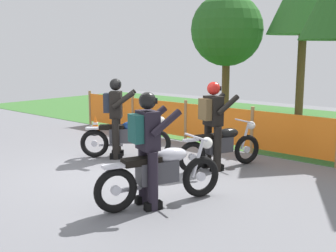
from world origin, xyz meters
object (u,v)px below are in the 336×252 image
motorcycle_trailing (161,173)px  rider_third (116,114)px  rider_lead (213,121)px  rider_trailing (147,143)px  motorcycle_lead (221,146)px  traffic_cone (95,125)px  motorcycle_third (126,137)px

motorcycle_trailing → rider_third: bearing=81.2°
rider_lead → rider_trailing: 2.32m
motorcycle_lead → traffic_cone: motorcycle_lead is taller
rider_third → traffic_cone: bearing=108.6°
motorcycle_lead → motorcycle_trailing: motorcycle_trailing is taller
rider_lead → rider_third: size_ratio=1.00×
rider_lead → traffic_cone: size_ratio=3.19×
motorcycle_trailing → traffic_cone: motorcycle_trailing is taller
motorcycle_lead → motorcycle_third: motorcycle_third is taller
motorcycle_third → rider_third: rider_third is taller
motorcycle_trailing → motorcycle_lead: bearing=32.4°
rider_lead → rider_trailing: same height
motorcycle_trailing → motorcycle_third: bearing=77.3°
motorcycle_lead → motorcycle_trailing: (0.48, -2.26, 0.04)m
rider_trailing → rider_third: same height
motorcycle_lead → traffic_cone: 4.56m
rider_lead → traffic_cone: (-4.46, 0.76, -0.69)m
motorcycle_lead → rider_third: rider_third is taller
motorcycle_third → rider_lead: size_ratio=0.90×
motorcycle_lead → rider_trailing: bearing=-150.6°
motorcycle_trailing → rider_third: (-2.64, 1.47, 0.48)m
rider_lead → rider_trailing: bearing=-148.2°
rider_trailing → traffic_cone: bearing=78.7°
motorcycle_third → rider_lead: (1.93, 0.45, 0.51)m
motorcycle_lead → motorcycle_third: bearing=127.8°
motorcycle_lead → motorcycle_third: size_ratio=1.20×
motorcycle_third → rider_trailing: bearing=-78.9°
motorcycle_third → rider_lead: bearing=-28.7°
motorcycle_lead → rider_lead: bearing=-179.5°
motorcycle_lead → rider_lead: 0.56m
rider_third → rider_trailing: bearing=-75.0°
motorcycle_third → traffic_cone: motorcycle_third is taller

